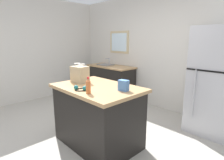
# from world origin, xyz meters

# --- Properties ---
(ground) EXTENTS (6.50, 6.50, 0.00)m
(ground) POSITION_xyz_m (0.00, 0.00, 0.00)
(ground) COLOR #ADA89E
(back_wall) EXTENTS (5.41, 0.13, 2.66)m
(back_wall) POSITION_xyz_m (-0.02, 2.24, 1.33)
(back_wall) COLOR silver
(back_wall) RESTS_ON ground
(left_wall) EXTENTS (0.10, 4.47, 2.66)m
(left_wall) POSITION_xyz_m (-2.71, 0.00, 1.33)
(left_wall) COLOR silver
(left_wall) RESTS_ON ground
(kitchen_island) EXTENTS (1.31, 0.89, 0.92)m
(kitchen_island) POSITION_xyz_m (0.22, 0.12, 0.46)
(kitchen_island) COLOR black
(kitchen_island) RESTS_ON ground
(refrigerator) EXTENTS (0.76, 0.74, 1.81)m
(refrigerator) POSITION_xyz_m (1.32, 1.81, 0.90)
(refrigerator) COLOR #B7B7BC
(refrigerator) RESTS_ON ground
(sink_counter) EXTENTS (1.39, 0.60, 1.08)m
(sink_counter) POSITION_xyz_m (-1.37, 1.88, 0.46)
(sink_counter) COLOR black
(sink_counter) RESTS_ON ground
(shopping_bag) EXTENTS (0.27, 0.22, 0.31)m
(shopping_bag) POSITION_xyz_m (-0.18, 0.09, 1.05)
(shopping_bag) COLOR tan
(shopping_bag) RESTS_ON kitchen_island
(small_box) EXTENTS (0.15, 0.11, 0.15)m
(small_box) POSITION_xyz_m (0.65, 0.23, 0.99)
(small_box) COLOR #4775B7
(small_box) RESTS_ON kitchen_island
(bottle) EXTENTS (0.06, 0.06, 0.22)m
(bottle) POSITION_xyz_m (0.42, -0.19, 1.01)
(bottle) COLOR #C66633
(bottle) RESTS_ON kitchen_island
(ear_defenders) EXTENTS (0.20, 0.20, 0.06)m
(ear_defenders) POSITION_xyz_m (0.22, -0.17, 0.94)
(ear_defenders) COLOR black
(ear_defenders) RESTS_ON kitchen_island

